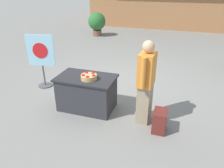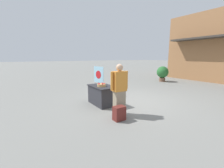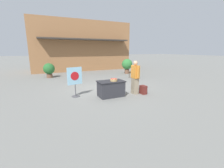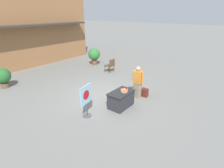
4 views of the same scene
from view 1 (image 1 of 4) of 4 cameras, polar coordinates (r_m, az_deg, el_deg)
name	(u,v)px [view 1 (image 1 of 4)]	position (r m, az deg, el deg)	size (l,w,h in m)	color
ground_plane	(117,85)	(5.86, 1.43, -0.27)	(120.00, 120.00, 0.00)	slate
display_table	(87,93)	(4.71, -6.57, -2.24)	(1.22, 0.75, 0.73)	#2D2D33
apple_basket	(89,77)	(4.41, -6.07, 1.89)	(0.32, 0.32, 0.13)	tan
person_visitor	(146,83)	(4.09, 8.84, 0.30)	(0.29, 0.61, 1.62)	gray
backpack	(160,121)	(4.16, 12.33, -9.39)	(0.24, 0.34, 0.42)	maroon
poster_board	(41,58)	(5.79, -17.95, 6.48)	(0.69, 0.36, 1.37)	#4C4C51
potted_plant_far_right	(97,22)	(11.19, -3.97, 15.79)	(0.85, 0.85, 1.13)	brown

